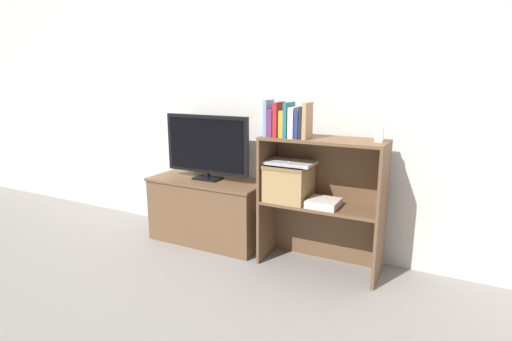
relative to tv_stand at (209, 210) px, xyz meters
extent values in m
plane|color=gray|center=(0.46, -0.21, -0.26)|extent=(16.00, 16.00, 0.00)
cube|color=silver|center=(0.46, 0.24, 0.94)|extent=(10.00, 0.05, 2.40)
cube|color=brown|center=(0.00, 0.00, -0.01)|extent=(0.93, 0.41, 0.50)
cube|color=brown|center=(0.00, 0.00, 0.25)|extent=(0.95, 0.43, 0.02)
cube|color=black|center=(0.00, 0.00, 0.27)|extent=(0.22, 0.14, 0.01)
cylinder|color=black|center=(0.00, 0.00, 0.30)|extent=(0.04, 0.04, 0.04)
cube|color=black|center=(0.00, 0.00, 0.55)|extent=(0.74, 0.04, 0.46)
cube|color=black|center=(0.00, -0.02, 0.55)|extent=(0.68, 0.00, 0.41)
cube|color=brown|center=(0.56, -0.04, -0.03)|extent=(0.02, 0.33, 0.47)
cube|color=brown|center=(1.37, -0.04, -0.03)|extent=(0.02, 0.33, 0.47)
cube|color=brown|center=(0.96, 0.12, -0.03)|extent=(0.80, 0.02, 0.47)
cube|color=brown|center=(0.96, -0.04, 0.20)|extent=(0.80, 0.33, 0.02)
cube|color=brown|center=(0.56, -0.04, 0.44)|extent=(0.02, 0.33, 0.45)
cube|color=brown|center=(1.37, -0.04, 0.44)|extent=(0.02, 0.33, 0.45)
cube|color=brown|center=(0.96, 0.12, 0.44)|extent=(0.80, 0.02, 0.45)
cube|color=brown|center=(0.96, -0.04, 0.66)|extent=(0.80, 0.33, 0.02)
cube|color=#709ECC|center=(0.59, -0.10, 0.79)|extent=(0.02, 0.13, 0.25)
cube|color=#6B2D66|center=(0.62, -0.10, 0.76)|extent=(0.04, 0.15, 0.18)
cube|color=#B22328|center=(0.67, -0.10, 0.78)|extent=(0.03, 0.15, 0.23)
cube|color=gold|center=(0.70, -0.10, 0.76)|extent=(0.04, 0.12, 0.18)
cube|color=#1E7075|center=(0.74, -0.10, 0.78)|extent=(0.02, 0.16, 0.23)
cube|color=silver|center=(0.77, -0.10, 0.77)|extent=(0.04, 0.14, 0.20)
cube|color=navy|center=(0.82, -0.10, 0.76)|extent=(0.03, 0.14, 0.18)
cube|color=#232328|center=(0.84, -0.10, 0.77)|extent=(0.02, 0.14, 0.21)
cube|color=tan|center=(0.87, -0.10, 0.78)|extent=(0.03, 0.14, 0.24)
cube|color=white|center=(1.32, -0.04, 0.72)|extent=(0.05, 0.04, 0.11)
cylinder|color=silver|center=(1.32, -0.04, 0.79)|extent=(0.01, 0.01, 0.03)
cube|color=tan|center=(0.73, -0.05, 0.34)|extent=(0.29, 0.29, 0.26)
cube|color=olive|center=(0.73, -0.05, 0.46)|extent=(0.30, 0.30, 0.02)
cube|color=white|center=(0.73, -0.05, 0.48)|extent=(0.35, 0.21, 0.02)
cylinder|color=#99999E|center=(0.73, -0.05, 0.49)|extent=(0.02, 0.02, 0.00)
cube|color=silver|center=(1.00, -0.10, 0.23)|extent=(0.21, 0.20, 0.05)
camera|label=1|loc=(1.77, -2.59, 1.06)|focal=28.00mm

